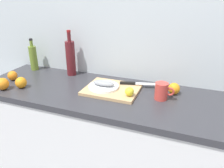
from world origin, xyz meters
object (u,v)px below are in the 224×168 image
at_px(wine_bottle, 71,57).
at_px(coffee_mug_0, 162,91).
at_px(chef_knife, 135,83).
at_px(olive_oil_bottle, 33,57).
at_px(white_plate, 104,87).
at_px(orange_0, 3,84).
at_px(fish_fillet, 104,83).
at_px(lemon_0, 129,92).
at_px(cutting_board, 112,89).

height_order(wine_bottle, coffee_mug_0, wine_bottle).
height_order(chef_knife, wine_bottle, wine_bottle).
relative_size(olive_oil_bottle, coffee_mug_0, 2.23).
bearing_deg(chef_knife, white_plate, -160.90).
bearing_deg(orange_0, fish_fillet, 19.79).
relative_size(fish_fillet, lemon_0, 2.71).
distance_m(cutting_board, chef_knife, 0.18).
relative_size(fish_fillet, olive_oil_bottle, 0.57).
relative_size(white_plate, wine_bottle, 0.58).
xyz_separation_m(lemon_0, wine_bottle, (-0.57, 0.25, 0.10)).
xyz_separation_m(olive_oil_bottle, coffee_mug_0, (1.12, -0.18, -0.06)).
bearing_deg(olive_oil_bottle, fish_fillet, -14.04).
bearing_deg(chef_knife, cutting_board, -154.05).
relative_size(white_plate, coffee_mug_0, 1.71).
xyz_separation_m(white_plate, orange_0, (-0.66, -0.24, 0.01)).
distance_m(white_plate, coffee_mug_0, 0.39).
height_order(lemon_0, wine_bottle, wine_bottle).
distance_m(cutting_board, orange_0, 0.76).
relative_size(wine_bottle, orange_0, 4.30).
distance_m(fish_fillet, lemon_0, 0.21).
distance_m(white_plate, fish_fillet, 0.03).
bearing_deg(white_plate, fish_fillet, -153.43).
bearing_deg(coffee_mug_0, orange_0, -166.94).
bearing_deg(chef_knife, orange_0, -171.49).
bearing_deg(lemon_0, fish_fillet, 163.72).
xyz_separation_m(chef_knife, wine_bottle, (-0.55, 0.06, 0.12)).
height_order(fish_fillet, olive_oil_bottle, olive_oil_bottle).
height_order(fish_fillet, coffee_mug_0, coffee_mug_0).
bearing_deg(olive_oil_bottle, white_plate, -14.04).
distance_m(cutting_board, olive_oil_bottle, 0.81).
relative_size(lemon_0, orange_0, 0.69).
relative_size(fish_fillet, wine_bottle, 0.43).
xyz_separation_m(white_plate, lemon_0, (0.20, -0.06, 0.02)).
bearing_deg(olive_oil_bottle, wine_bottle, 1.15).
height_order(cutting_board, orange_0, orange_0).
relative_size(olive_oil_bottle, wine_bottle, 0.75).
bearing_deg(coffee_mug_0, wine_bottle, 166.45).
bearing_deg(white_plate, orange_0, -160.21).
height_order(coffee_mug_0, orange_0, coffee_mug_0).
height_order(lemon_0, olive_oil_bottle, olive_oil_bottle).
distance_m(olive_oil_bottle, orange_0, 0.43).
bearing_deg(chef_knife, fish_fillet, -160.90).
bearing_deg(lemon_0, chef_knife, 93.87).
bearing_deg(cutting_board, olive_oil_bottle, 167.85).
height_order(fish_fillet, orange_0, orange_0).
bearing_deg(white_plate, lemon_0, -16.28).
xyz_separation_m(cutting_board, olive_oil_bottle, (-0.79, 0.17, 0.10)).
bearing_deg(orange_0, chef_knife, 23.23).
bearing_deg(orange_0, coffee_mug_0, 13.06).
xyz_separation_m(cutting_board, white_plate, (-0.06, -0.01, 0.02)).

